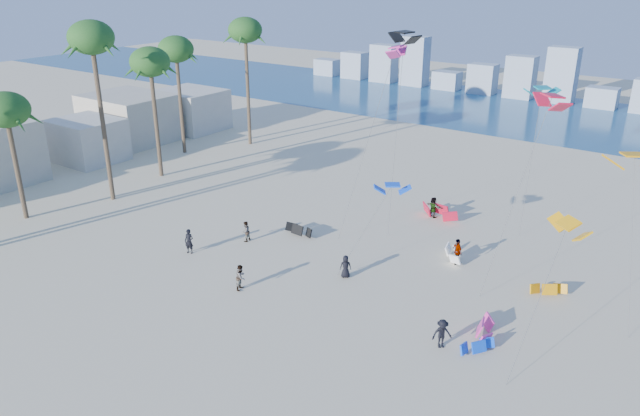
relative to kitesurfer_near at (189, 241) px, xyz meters
The scene contains 10 objects.
ground 13.77m from the kitesurfer_near, 63.34° to the right, with size 220.00×220.00×0.00m, color beige.
ocean 60.04m from the kitesurfer_near, 84.11° to the left, with size 220.00×220.00×0.00m, color navy.
kitesurfer_near is the anchor object (origin of this frame).
kitesurfer_mid 6.96m from the kitesurfer_near, 14.81° to the right, with size 0.85×0.66×1.74m, color gray.
kitesurfers_far 16.32m from the kitesurfer_near, 27.30° to the left, with size 29.34×17.98×1.91m.
grounded_kites 18.27m from the kitesurfer_near, 30.87° to the left, with size 21.59×18.64×1.08m.
flying_kites 24.74m from the kitesurfer_near, 28.54° to the left, with size 32.04×22.82×15.78m.
palm_row 19.39m from the kitesurfer_near, 166.15° to the left, with size 9.46×44.80×15.69m.
beachfront_buildings 28.87m from the kitesurfer_near, 162.77° to the left, with size 11.50×43.00×6.00m.
distant_skyline 69.93m from the kitesurfer_near, 85.92° to the left, with size 85.00×3.00×8.40m.
Camera 1 is at (24.90, -14.94, 19.82)m, focal length 33.89 mm.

